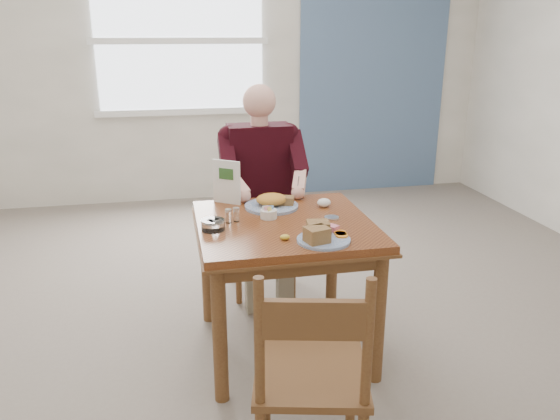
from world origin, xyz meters
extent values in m
plane|color=#6E6159|center=(0.00, 0.00, 0.00)|extent=(6.00, 6.00, 0.00)
plane|color=silver|center=(0.00, 3.00, 1.40)|extent=(5.50, 0.00, 5.50)
cube|color=#4B668B|center=(1.60, 2.98, 1.40)|extent=(1.60, 0.02, 2.80)
ellipsoid|color=gold|center=(-0.05, -0.26, 0.76)|extent=(0.05, 0.04, 0.03)
ellipsoid|color=white|center=(0.27, 0.20, 0.77)|extent=(0.08, 0.07, 0.05)
cylinder|color=silver|center=(0.25, -0.01, 0.75)|extent=(0.09, 0.09, 0.01)
cube|color=white|center=(-0.40, 2.97, 1.60)|extent=(1.60, 0.02, 1.30)
cube|color=white|center=(-0.40, 2.96, 0.92)|extent=(1.72, 0.04, 0.06)
cube|color=white|center=(-0.40, 2.96, 1.60)|extent=(1.72, 0.04, 0.06)
cube|color=brown|center=(0.00, 0.00, 0.73)|extent=(0.90, 0.90, 0.04)
cube|color=brown|center=(0.00, 0.00, 0.70)|extent=(0.92, 0.92, 0.01)
cylinder|color=brown|center=(-0.39, -0.39, 0.35)|extent=(0.07, 0.07, 0.71)
cylinder|color=brown|center=(0.39, -0.39, 0.35)|extent=(0.07, 0.07, 0.71)
cylinder|color=brown|center=(-0.39, 0.39, 0.35)|extent=(0.07, 0.07, 0.71)
cylinder|color=brown|center=(0.39, 0.39, 0.35)|extent=(0.07, 0.07, 0.71)
cube|color=brown|center=(0.00, -0.39, 0.66)|extent=(0.80, 0.03, 0.08)
cube|color=brown|center=(0.00, 0.39, 0.66)|extent=(0.80, 0.03, 0.08)
cube|color=brown|center=(-0.39, 0.00, 0.66)|extent=(0.03, 0.80, 0.08)
cube|color=brown|center=(0.39, 0.00, 0.66)|extent=(0.03, 0.80, 0.08)
cylinder|color=brown|center=(-0.18, 0.57, 0.23)|extent=(0.04, 0.04, 0.45)
cylinder|color=brown|center=(0.18, 0.57, 0.23)|extent=(0.04, 0.04, 0.45)
cylinder|color=brown|center=(-0.18, 0.93, 0.23)|extent=(0.04, 0.04, 0.45)
cylinder|color=brown|center=(0.18, 0.93, 0.23)|extent=(0.04, 0.04, 0.45)
cube|color=brown|center=(0.00, 0.75, 0.47)|extent=(0.42, 0.42, 0.03)
cylinder|color=brown|center=(-0.18, 0.93, 0.70)|extent=(0.04, 0.04, 0.50)
cylinder|color=brown|center=(0.18, 0.93, 0.70)|extent=(0.04, 0.04, 0.50)
cube|color=brown|center=(0.00, 0.93, 0.80)|extent=(0.38, 0.03, 0.14)
cylinder|color=brown|center=(-0.23, -0.71, 0.23)|extent=(0.05, 0.05, 0.45)
cylinder|color=brown|center=(0.12, -0.79, 0.23)|extent=(0.05, 0.05, 0.45)
cube|color=brown|center=(-0.10, -0.92, 0.47)|extent=(0.50, 0.50, 0.03)
cylinder|color=brown|center=(-0.31, -1.06, 0.70)|extent=(0.04, 0.04, 0.50)
cylinder|color=brown|center=(0.04, -1.14, 0.70)|extent=(0.04, 0.04, 0.50)
cube|color=brown|center=(-0.14, -1.10, 0.80)|extent=(0.38, 0.11, 0.14)
cube|color=gray|center=(-0.10, 0.63, 0.54)|extent=(0.13, 0.38, 0.12)
cube|color=gray|center=(0.10, 0.63, 0.54)|extent=(0.13, 0.38, 0.12)
cube|color=gray|center=(-0.10, 0.45, 0.24)|extent=(0.10, 0.10, 0.48)
cube|color=gray|center=(0.10, 0.45, 0.24)|extent=(0.10, 0.10, 0.48)
cube|color=black|center=(0.00, 0.78, 0.84)|extent=(0.40, 0.22, 0.58)
sphere|color=black|center=(-0.19, 0.78, 1.06)|extent=(0.15, 0.15, 0.15)
sphere|color=black|center=(0.19, 0.78, 1.06)|extent=(0.15, 0.15, 0.15)
cylinder|color=#E2A28F|center=(0.00, 0.76, 1.15)|extent=(0.11, 0.11, 0.08)
sphere|color=#E2A28F|center=(0.00, 0.76, 1.28)|extent=(0.21, 0.21, 0.21)
cube|color=black|center=(-0.22, 0.67, 0.96)|extent=(0.09, 0.29, 0.27)
cube|color=black|center=(0.22, 0.67, 0.96)|extent=(0.09, 0.29, 0.27)
sphere|color=black|center=(-0.22, 0.55, 0.86)|extent=(0.09, 0.09, 0.09)
sphere|color=black|center=(0.22, 0.55, 0.86)|extent=(0.09, 0.09, 0.09)
cube|color=#E2A28F|center=(-0.19, 0.46, 0.82)|extent=(0.14, 0.23, 0.14)
cube|color=#E2A28F|center=(0.19, 0.46, 0.82)|extent=(0.14, 0.23, 0.14)
sphere|color=#E2A28F|center=(-0.16, 0.37, 0.79)|extent=(0.08, 0.08, 0.08)
sphere|color=#E2A28F|center=(0.16, 0.37, 0.79)|extent=(0.08, 0.08, 0.08)
cylinder|color=silver|center=(0.16, 0.37, 0.84)|extent=(0.01, 0.05, 0.12)
cylinder|color=white|center=(0.12, -0.31, 0.76)|extent=(0.29, 0.29, 0.01)
cube|color=#AC8D4C|center=(0.08, -0.35, 0.80)|extent=(0.12, 0.11, 0.07)
cube|color=#AC8D4C|center=(0.11, -0.27, 0.80)|extent=(0.11, 0.10, 0.07)
cylinder|color=orange|center=(0.21, -0.30, 0.77)|extent=(0.06, 0.06, 0.01)
cylinder|color=orange|center=(0.22, -0.28, 0.77)|extent=(0.07, 0.07, 0.01)
cylinder|color=orange|center=(0.22, -0.26, 0.77)|extent=(0.08, 0.08, 0.01)
cube|color=#DE6980|center=(0.19, -0.22, 0.78)|extent=(0.07, 0.07, 0.03)
cylinder|color=white|center=(-0.02, 0.24, 0.76)|extent=(0.38, 0.38, 0.02)
ellipsoid|color=gold|center=(-0.02, 0.24, 0.80)|extent=(0.21, 0.19, 0.06)
cube|color=#AC8D4C|center=(0.05, 0.24, 0.79)|extent=(0.13, 0.10, 0.04)
cylinder|color=white|center=(-0.07, 0.07, 0.77)|extent=(0.10, 0.10, 0.05)
cube|color=pink|center=(-0.08, 0.07, 0.81)|extent=(0.03, 0.02, 0.02)
cube|color=#6699D8|center=(-0.06, 0.08, 0.81)|extent=(0.03, 0.02, 0.02)
cube|color=#EAD159|center=(-0.07, 0.05, 0.81)|extent=(0.03, 0.03, 0.02)
cube|color=white|center=(-0.09, 0.08, 0.81)|extent=(0.03, 0.01, 0.02)
cylinder|color=white|center=(-0.29, 0.04, 0.78)|extent=(0.04, 0.04, 0.06)
cylinder|color=silver|center=(-0.29, 0.04, 0.82)|extent=(0.04, 0.04, 0.01)
cylinder|color=white|center=(-0.25, 0.05, 0.78)|extent=(0.04, 0.04, 0.06)
cylinder|color=silver|center=(-0.25, 0.05, 0.82)|extent=(0.04, 0.04, 0.01)
cylinder|color=white|center=(-0.38, -0.05, 0.78)|extent=(0.14, 0.14, 0.05)
cylinder|color=white|center=(-0.39, -0.05, 0.79)|extent=(0.03, 0.03, 0.02)
cylinder|color=white|center=(-0.36, -0.05, 0.79)|extent=(0.03, 0.03, 0.02)
cylinder|color=white|center=(-0.38, -0.07, 0.79)|extent=(0.03, 0.03, 0.02)
cube|color=white|center=(-0.26, 0.37, 0.88)|extent=(0.15, 0.11, 0.25)
cube|color=#2D5926|center=(-0.26, 0.37, 0.93)|extent=(0.08, 0.06, 0.06)
camera|label=1|loc=(-0.56, -2.62, 1.70)|focal=35.00mm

